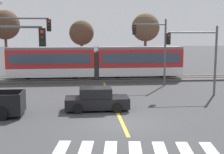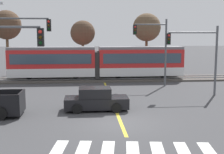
# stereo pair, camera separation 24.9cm
# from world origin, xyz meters

# --- Properties ---
(ground_plane) EXTENTS (200.00, 200.00, 0.00)m
(ground_plane) POSITION_xyz_m (0.00, 0.00, 0.00)
(ground_plane) COLOR #3D3D3F
(track_bed) EXTENTS (120.00, 4.00, 0.18)m
(track_bed) POSITION_xyz_m (0.00, 16.29, 0.09)
(track_bed) COLOR #4C4742
(track_bed) RESTS_ON ground
(rail_near) EXTENTS (120.00, 0.08, 0.10)m
(rail_near) POSITION_xyz_m (0.00, 15.57, 0.23)
(rail_near) COLOR #939399
(rail_near) RESTS_ON track_bed
(rail_far) EXTENTS (120.00, 0.08, 0.10)m
(rail_far) POSITION_xyz_m (0.00, 17.01, 0.23)
(rail_far) COLOR #939399
(rail_far) RESTS_ON track_bed
(light_rail_tram) EXTENTS (18.50, 2.64, 3.43)m
(light_rail_tram) POSITION_xyz_m (-0.72, 16.28, 2.05)
(light_rail_tram) COLOR silver
(light_rail_tram) RESTS_ON track_bed
(crosswalk_stripe_0) EXTENTS (0.92, 2.85, 0.01)m
(crosswalk_stripe_0) POSITION_xyz_m (-3.27, -4.12, 0.00)
(crosswalk_stripe_0) COLOR silver
(crosswalk_stripe_0) RESTS_ON ground
(crosswalk_stripe_1) EXTENTS (0.92, 2.85, 0.01)m
(crosswalk_stripe_1) POSITION_xyz_m (-2.18, -4.26, 0.00)
(crosswalk_stripe_1) COLOR silver
(crosswalk_stripe_1) RESTS_ON ground
(crosswalk_stripe_2) EXTENTS (0.92, 2.85, 0.01)m
(crosswalk_stripe_2) POSITION_xyz_m (-1.09, -4.40, 0.00)
(crosswalk_stripe_2) COLOR silver
(crosswalk_stripe_2) RESTS_ON ground
(crosswalk_stripe_3) EXTENTS (0.92, 2.85, 0.01)m
(crosswalk_stripe_3) POSITION_xyz_m (0.00, -4.54, 0.00)
(crosswalk_stripe_3) COLOR silver
(crosswalk_stripe_3) RESTS_ON ground
(crosswalk_stripe_4) EXTENTS (0.92, 2.85, 0.01)m
(crosswalk_stripe_4) POSITION_xyz_m (1.09, -4.69, 0.00)
(crosswalk_stripe_4) COLOR silver
(crosswalk_stripe_4) RESTS_ON ground
(crosswalk_stripe_5) EXTENTS (0.92, 2.85, 0.01)m
(crosswalk_stripe_5) POSITION_xyz_m (2.18, -4.83, 0.00)
(crosswalk_stripe_5) COLOR silver
(crosswalk_stripe_5) RESTS_ON ground
(crosswalk_stripe_6) EXTENTS (0.92, 2.85, 0.01)m
(crosswalk_stripe_6) POSITION_xyz_m (3.27, -4.97, 0.00)
(crosswalk_stripe_6) COLOR silver
(crosswalk_stripe_6) RESTS_ON ground
(lane_centre_line) EXTENTS (0.20, 16.83, 0.01)m
(lane_centre_line) POSITION_xyz_m (0.00, 5.87, 0.00)
(lane_centre_line) COLOR gold
(lane_centre_line) RESTS_ON ground
(sedan_crossing) EXTENTS (4.20, 1.92, 1.52)m
(sedan_crossing) POSITION_xyz_m (-1.29, 3.07, 0.70)
(sedan_crossing) COLOR black
(sedan_crossing) RESTS_ON ground
(traffic_light_mid_right) EXTENTS (4.25, 0.38, 5.66)m
(traffic_light_mid_right) POSITION_xyz_m (7.13, 7.19, 3.74)
(traffic_light_mid_right) COLOR #515459
(traffic_light_mid_right) RESTS_ON ground
(traffic_light_mid_left) EXTENTS (4.25, 0.38, 6.59)m
(traffic_light_mid_left) POSITION_xyz_m (-7.26, 6.52, 4.37)
(traffic_light_mid_left) COLOR #515459
(traffic_light_mid_left) RESTS_ON ground
(traffic_light_far_right) EXTENTS (3.25, 0.38, 6.38)m
(traffic_light_far_right) POSITION_xyz_m (4.67, 11.99, 4.14)
(traffic_light_far_right) COLOR #515459
(traffic_light_far_right) RESTS_ON ground
(bare_tree_far_west) EXTENTS (3.42, 3.42, 7.71)m
(bare_tree_far_west) POSITION_xyz_m (-11.08, 20.63, 5.96)
(bare_tree_far_west) COLOR brown
(bare_tree_far_west) RESTS_ON ground
(bare_tree_west) EXTENTS (3.05, 3.05, 6.61)m
(bare_tree_west) POSITION_xyz_m (-2.22, 21.95, 5.04)
(bare_tree_west) COLOR brown
(bare_tree_west) RESTS_ON ground
(bare_tree_east) EXTENTS (3.39, 3.39, 7.43)m
(bare_tree_east) POSITION_xyz_m (5.53, 20.47, 5.70)
(bare_tree_east) COLOR brown
(bare_tree_east) RESTS_ON ground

